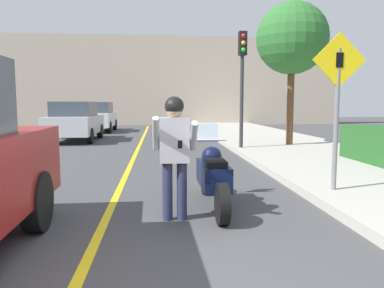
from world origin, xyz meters
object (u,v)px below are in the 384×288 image
Objects in this scene: person_biker at (175,145)px; parked_car_white at (97,117)px; parked_car_silver at (75,121)px; street_tree at (292,39)px; crossing_sign at (337,96)px; traffic_light at (242,68)px; motorcycle at (213,176)px.

person_biker is 0.40× the size of parked_car_white.
parked_car_white is at bearing 89.39° from parked_car_silver.
street_tree is at bearing -23.57° from parked_car_silver.
street_tree is (1.68, 6.91, 2.10)m from crossing_sign.
traffic_light is (-0.22, 6.17, 1.04)m from crossing_sign.
crossing_sign is 17.18m from parked_car_white.
parked_car_white is (-8.14, 8.99, -2.97)m from street_tree.
crossing_sign is at bearing -87.96° from traffic_light.
crossing_sign reaches higher than parked_car_white.
street_tree reaches higher than crossing_sign.
person_biker reaches higher than motorcycle.
crossing_sign is at bearing 18.79° from person_biker.
crossing_sign is 0.69× the size of traffic_light.
motorcycle is 1.34× the size of person_biker.
traffic_light is 0.90× the size of parked_car_silver.
crossing_sign reaches higher than parked_car_silver.
motorcycle is at bearing -106.23° from traffic_light.
parked_car_white is at bearing 132.17° from street_tree.
traffic_light is at bearing -158.95° from street_tree.
traffic_light is 2.30m from street_tree.
crossing_sign is 0.62× the size of parked_car_white.
person_biker is (-0.62, -0.60, 0.55)m from motorcycle.
parked_car_silver is at bearing -90.61° from parked_car_white.
crossing_sign is (2.11, 0.33, 1.24)m from motorcycle.
parked_car_white is (-6.24, 9.72, -1.91)m from traffic_light.
motorcycle is 0.88× the size of crossing_sign.
traffic_light is at bearing 92.04° from crossing_sign.
street_tree reaches higher than person_biker.
parked_car_silver is 1.00× the size of parked_car_white.
traffic_light is at bearing 73.77° from motorcycle.
parked_car_silver is (-3.79, 11.41, -0.18)m from person_biker.
person_biker is 7.73m from traffic_light.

